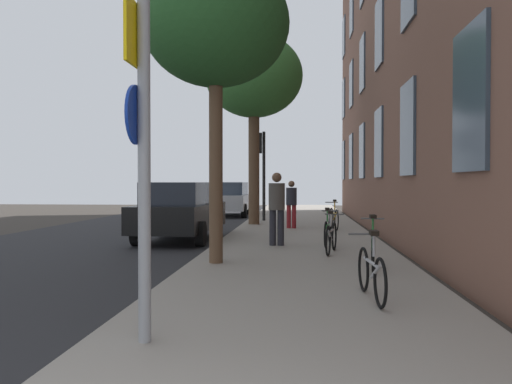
{
  "coord_description": "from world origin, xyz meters",
  "views": [
    {
      "loc": [
        1.08,
        -1.31,
        1.63
      ],
      "look_at": [
        0.06,
        11.05,
        1.4
      ],
      "focal_mm": 36.9,
      "sensor_mm": 36.0,
      "label": 1
    }
  ],
  "objects_px": {
    "bicycle_0": "(371,272)",
    "bicycle_4": "(334,218)",
    "traffic_light": "(261,160)",
    "bicycle_3": "(328,231)",
    "bicycle_2": "(331,237)",
    "tree_far": "(254,77)",
    "car_0": "(180,211)",
    "pedestrian_1": "(291,201)",
    "pedestrian_0": "(277,204)",
    "sign_post": "(142,131)",
    "car_1": "(231,199)",
    "bicycle_1": "(373,247)",
    "tree_near": "(216,26)"
  },
  "relations": [
    {
      "from": "bicycle_0",
      "to": "bicycle_4",
      "type": "relative_size",
      "value": 0.97
    },
    {
      "from": "traffic_light",
      "to": "bicycle_3",
      "type": "xyz_separation_m",
      "value": [
        2.18,
        -8.05,
        -2.05
      ]
    },
    {
      "from": "traffic_light",
      "to": "bicycle_4",
      "type": "bearing_deg",
      "value": -54.51
    },
    {
      "from": "bicycle_2",
      "to": "tree_far",
      "type": "bearing_deg",
      "value": 106.84
    },
    {
      "from": "car_0",
      "to": "pedestrian_1",
      "type": "bearing_deg",
      "value": 44.41
    },
    {
      "from": "pedestrian_0",
      "to": "car_0",
      "type": "height_order",
      "value": "pedestrian_0"
    },
    {
      "from": "bicycle_3",
      "to": "pedestrian_0",
      "type": "distance_m",
      "value": 1.38
    },
    {
      "from": "sign_post",
      "to": "car_0",
      "type": "xyz_separation_m",
      "value": [
        -1.82,
        9.45,
        -1.28
      ]
    },
    {
      "from": "bicycle_0",
      "to": "car_1",
      "type": "distance_m",
      "value": 18.69
    },
    {
      "from": "bicycle_2",
      "to": "pedestrian_1",
      "type": "bearing_deg",
      "value": 98.83
    },
    {
      "from": "bicycle_2",
      "to": "bicycle_3",
      "type": "relative_size",
      "value": 0.92
    },
    {
      "from": "bicycle_1",
      "to": "pedestrian_1",
      "type": "distance_m",
      "value": 8.09
    },
    {
      "from": "sign_post",
      "to": "pedestrian_1",
      "type": "bearing_deg",
      "value": 84.38
    },
    {
      "from": "car_1",
      "to": "pedestrian_1",
      "type": "bearing_deg",
      "value": -68.65
    },
    {
      "from": "tree_near",
      "to": "car_1",
      "type": "distance_m",
      "value": 15.84
    },
    {
      "from": "bicycle_2",
      "to": "car_1",
      "type": "height_order",
      "value": "car_1"
    },
    {
      "from": "bicycle_2",
      "to": "pedestrian_0",
      "type": "bearing_deg",
      "value": 133.14
    },
    {
      "from": "tree_far",
      "to": "pedestrian_1",
      "type": "bearing_deg",
      "value": -49.38
    },
    {
      "from": "car_0",
      "to": "car_1",
      "type": "distance_m",
      "value": 10.75
    },
    {
      "from": "tree_near",
      "to": "pedestrian_1",
      "type": "distance_m",
      "value": 8.44
    },
    {
      "from": "bicycle_4",
      "to": "car_1",
      "type": "height_order",
      "value": "car_1"
    },
    {
      "from": "pedestrian_1",
      "to": "car_0",
      "type": "height_order",
      "value": "pedestrian_1"
    },
    {
      "from": "sign_post",
      "to": "bicycle_0",
      "type": "height_order",
      "value": "sign_post"
    },
    {
      "from": "bicycle_1",
      "to": "bicycle_2",
      "type": "distance_m",
      "value": 1.98
    },
    {
      "from": "sign_post",
      "to": "traffic_light",
      "type": "xyz_separation_m",
      "value": [
        -0.02,
        15.85,
        0.41
      ]
    },
    {
      "from": "traffic_light",
      "to": "tree_far",
      "type": "bearing_deg",
      "value": -94.28
    },
    {
      "from": "pedestrian_0",
      "to": "car_0",
      "type": "xyz_separation_m",
      "value": [
        -2.77,
        1.75,
        -0.28
      ]
    },
    {
      "from": "bicycle_0",
      "to": "bicycle_3",
      "type": "xyz_separation_m",
      "value": [
        -0.24,
        5.8,
        0.0
      ]
    },
    {
      "from": "pedestrian_1",
      "to": "bicycle_2",
      "type": "bearing_deg",
      "value": -81.17
    },
    {
      "from": "tree_near",
      "to": "car_1",
      "type": "height_order",
      "value": "tree_near"
    },
    {
      "from": "tree_far",
      "to": "bicycle_0",
      "type": "xyz_separation_m",
      "value": [
        2.56,
        -12.04,
        -4.93
      ]
    },
    {
      "from": "traffic_light",
      "to": "bicycle_2",
      "type": "xyz_separation_m",
      "value": [
        2.18,
        -9.45,
        -2.05
      ]
    },
    {
      "from": "pedestrian_0",
      "to": "car_0",
      "type": "relative_size",
      "value": 0.43
    },
    {
      "from": "traffic_light",
      "to": "bicycle_0",
      "type": "relative_size",
      "value": 2.18
    },
    {
      "from": "sign_post",
      "to": "bicycle_1",
      "type": "distance_m",
      "value": 5.55
    },
    {
      "from": "bicycle_2",
      "to": "car_1",
      "type": "xyz_separation_m",
      "value": [
        -3.97,
        13.8,
        0.36
      ]
    },
    {
      "from": "bicycle_3",
      "to": "tree_far",
      "type": "bearing_deg",
      "value": 110.37
    },
    {
      "from": "sign_post",
      "to": "bicycle_4",
      "type": "height_order",
      "value": "sign_post"
    },
    {
      "from": "tree_far",
      "to": "pedestrian_1",
      "type": "xyz_separation_m",
      "value": [
        1.38,
        -1.6,
        -4.39
      ]
    },
    {
      "from": "bicycle_0",
      "to": "bicycle_1",
      "type": "xyz_separation_m",
      "value": [
        0.36,
        2.52,
        0.02
      ]
    },
    {
      "from": "tree_far",
      "to": "tree_near",
      "type": "bearing_deg",
      "value": -89.53
    },
    {
      "from": "sign_post",
      "to": "tree_near",
      "type": "xyz_separation_m",
      "value": [
        -0.08,
        4.9,
        2.44
      ]
    },
    {
      "from": "tree_far",
      "to": "car_0",
      "type": "distance_m",
      "value": 6.68
    },
    {
      "from": "bicycle_0",
      "to": "bicycle_1",
      "type": "bearing_deg",
      "value": 81.82
    },
    {
      "from": "car_0",
      "to": "bicycle_0",
      "type": "bearing_deg",
      "value": -60.39
    },
    {
      "from": "tree_far",
      "to": "car_0",
      "type": "relative_size",
      "value": 1.67
    },
    {
      "from": "sign_post",
      "to": "bicycle_3",
      "type": "bearing_deg",
      "value": 74.47
    },
    {
      "from": "bicycle_4",
      "to": "pedestrian_1",
      "type": "relative_size",
      "value": 1.06
    },
    {
      "from": "car_1",
      "to": "tree_near",
      "type": "bearing_deg",
      "value": -83.54
    },
    {
      "from": "sign_post",
      "to": "bicycle_1",
      "type": "height_order",
      "value": "sign_post"
    }
  ]
}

